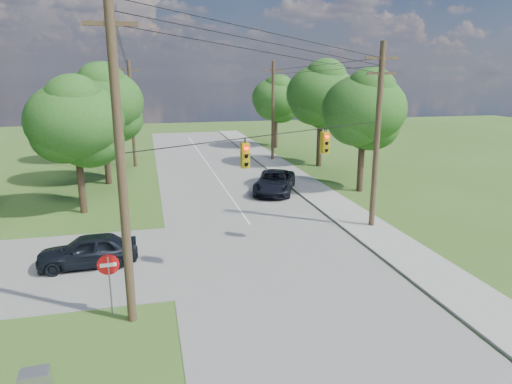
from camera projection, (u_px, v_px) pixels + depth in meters
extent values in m
plane|color=#3D5B1E|center=(256.00, 311.00, 17.44)|extent=(140.00, 140.00, 0.00)
cube|color=gray|center=(272.00, 256.00, 22.59)|extent=(10.00, 100.00, 0.03)
cube|color=#A3A098|center=(394.00, 244.00, 24.09)|extent=(2.60, 100.00, 0.12)
cylinder|color=#4E3D28|center=(120.00, 159.00, 15.27)|extent=(0.32, 0.32, 12.00)
cube|color=#4E3D28|center=(110.00, 24.00, 14.19)|extent=(1.70, 0.12, 0.14)
cylinder|color=#4E3D28|center=(377.00, 138.00, 25.65)|extent=(0.32, 0.32, 10.50)
cube|color=#4E3D28|center=(382.00, 58.00, 24.55)|extent=(2.00, 0.12, 0.14)
cube|color=#4E3D28|center=(381.00, 73.00, 24.75)|extent=(1.70, 0.12, 0.14)
cylinder|color=#4E3D28|center=(273.00, 112.00, 46.42)|extent=(0.32, 0.32, 10.00)
cube|color=#4E3D28|center=(273.00, 70.00, 45.39)|extent=(2.00, 0.12, 0.14)
cylinder|color=#4E3D28|center=(132.00, 115.00, 43.30)|extent=(0.32, 0.32, 10.00)
cube|color=#4E3D28|center=(129.00, 70.00, 42.27)|extent=(2.00, 0.12, 0.14)
cylinder|color=black|center=(283.00, 35.00, 19.27)|extent=(13.52, 7.63, 1.53)
cylinder|color=black|center=(283.00, 45.00, 19.37)|extent=(13.52, 7.63, 1.53)
cylinder|color=black|center=(283.00, 55.00, 19.47)|extent=(13.52, 7.63, 1.53)
cylinder|color=black|center=(312.00, 66.00, 34.97)|extent=(0.03, 22.00, 0.53)
cylinder|color=black|center=(124.00, 52.00, 28.13)|extent=(0.43, 29.60, 2.03)
cylinder|color=black|center=(311.00, 71.00, 35.07)|extent=(0.03, 22.00, 0.53)
cylinder|color=black|center=(124.00, 58.00, 28.23)|extent=(0.43, 29.60, 2.03)
cylinder|color=black|center=(281.00, 134.00, 20.32)|extent=(13.52, 7.63, 0.04)
cube|color=#C5A20B|center=(246.00, 156.00, 18.96)|extent=(0.32, 0.22, 1.05)
sphere|color=#FF0C05|center=(246.00, 148.00, 18.74)|extent=(0.17, 0.17, 0.17)
cube|color=#C5A20B|center=(245.00, 155.00, 19.19)|extent=(0.32, 0.22, 1.05)
sphere|color=#FF0C05|center=(244.00, 146.00, 19.23)|extent=(0.17, 0.17, 0.17)
cube|color=#C5A20B|center=(326.00, 143.00, 22.42)|extent=(0.32, 0.22, 1.05)
sphere|color=#FF0C05|center=(327.00, 136.00, 22.20)|extent=(0.17, 0.17, 0.17)
cube|color=#C5A20B|center=(324.00, 142.00, 22.65)|extent=(0.32, 0.22, 1.05)
sphere|color=#FF0C05|center=(323.00, 135.00, 22.69)|extent=(0.17, 0.17, 0.17)
cylinder|color=#463223|center=(82.00, 189.00, 29.37)|extent=(0.45, 0.45, 3.15)
ellipsoid|color=#205118|center=(75.00, 121.00, 28.27)|extent=(6.00, 6.00, 4.92)
cylinder|color=#463223|center=(107.00, 163.00, 37.08)|extent=(0.50, 0.50, 3.50)
ellipsoid|color=#205118|center=(102.00, 102.00, 35.86)|extent=(6.40, 6.40, 5.25)
cylinder|color=#463223|center=(94.00, 146.00, 46.07)|extent=(0.48, 0.47, 3.32)
ellipsoid|color=#205118|center=(90.00, 100.00, 44.91)|extent=(6.00, 6.00, 4.92)
cylinder|color=#463223|center=(360.00, 170.00, 34.78)|extent=(0.48, 0.48, 3.32)
ellipsoid|color=#205118|center=(364.00, 109.00, 33.61)|extent=(6.20, 6.20, 5.08)
cylinder|color=#463223|center=(319.00, 147.00, 44.26)|extent=(0.52, 0.52, 3.67)
ellipsoid|color=#205118|center=(321.00, 94.00, 42.97)|extent=(6.60, 6.60, 5.41)
cylinder|color=#463223|center=(276.00, 135.00, 55.40)|extent=(0.45, 0.45, 3.15)
ellipsoid|color=#205118|center=(276.00, 98.00, 54.30)|extent=(5.80, 5.80, 4.76)
imported|color=black|center=(88.00, 250.00, 21.24)|extent=(4.57, 1.97, 1.54)
imported|color=black|center=(275.00, 182.00, 34.50)|extent=(4.76, 6.43, 1.62)
cylinder|color=gray|center=(110.00, 286.00, 16.89)|extent=(0.06, 0.06, 2.33)
cylinder|color=red|center=(108.00, 265.00, 16.68)|extent=(0.80, 0.06, 0.80)
cube|color=white|center=(108.00, 265.00, 16.65)|extent=(0.58, 0.05, 0.14)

